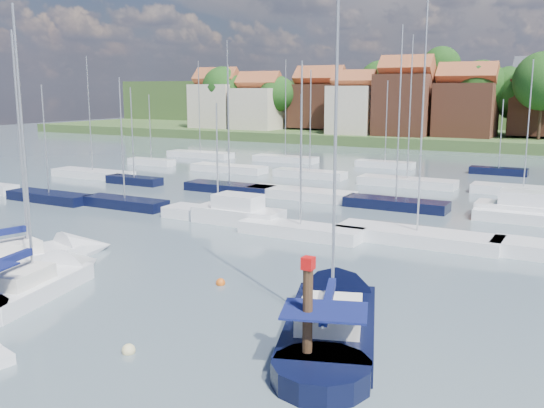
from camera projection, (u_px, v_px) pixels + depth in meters
The scene contains 10 objects.
ground at pixel (388, 191), 60.79m from camera, with size 260.00×260.00×0.00m, color #475961.
sailboat_left at pixel (41, 257), 35.63m from camera, with size 5.58×10.90×14.38m.
sailboat_centre at pixel (44, 282), 31.03m from camera, with size 5.27×11.53×15.18m.
sailboat_navy at pixel (334, 312), 26.82m from camera, with size 7.68×13.82×18.46m.
timber_piling at pixel (307, 341), 21.53m from camera, with size 0.40×0.40×6.61m.
buoy_c at pixel (12, 302), 29.09m from camera, with size 0.53×0.53×0.53m, color #D85914.
buoy_d at pixel (129, 353), 23.50m from camera, with size 0.54×0.54×0.54m, color beige.
buoy_e at pixel (221, 285), 31.68m from camera, with size 0.50×0.50×0.50m, color #D85914.
marina_field at pixel (392, 195), 55.63m from camera, with size 79.62×41.41×15.93m.
far_shore_town at pixel (525, 113), 138.73m from camera, with size 212.46×90.00×22.27m.
Camera 1 is at (18.53, -18.22, 10.10)m, focal length 40.00 mm.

